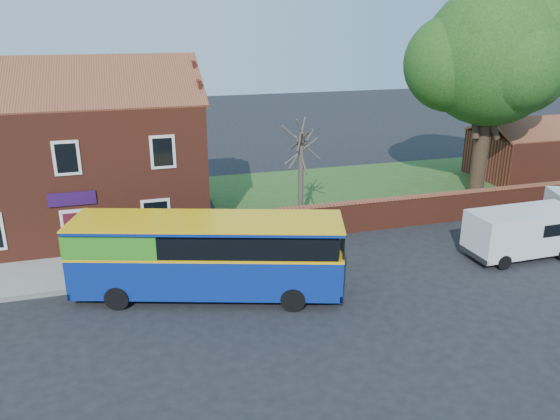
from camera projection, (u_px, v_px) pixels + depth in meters
name	position (u px, v px, depth m)	size (l,w,h in m)	color
ground	(274.00, 318.00, 19.59)	(120.00, 120.00, 0.00)	black
pavement	(77.00, 273.00, 22.94)	(18.00, 3.50, 0.12)	gray
kerb	(75.00, 291.00, 21.36)	(18.00, 0.15, 0.14)	slate
grass_strip	(415.00, 187.00, 34.78)	(26.00, 12.00, 0.04)	#426B28
shop_building	(75.00, 163.00, 27.04)	(12.30, 8.13, 10.50)	maroon
boundary_wall	(473.00, 204.00, 29.08)	(22.00, 0.38, 1.60)	maroon
outbuilding	(537.00, 153.00, 36.62)	(8.20, 5.06, 4.17)	maroon
bus	(199.00, 253.00, 20.68)	(10.44, 5.46, 3.09)	navy
van_near	(523.00, 231.00, 24.28)	(5.00, 2.16, 2.18)	white
large_tree	(491.00, 60.00, 30.93)	(9.96, 7.88, 12.15)	black
bare_tree	(301.00, 174.00, 27.80)	(1.97, 2.35, 5.25)	#4C4238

